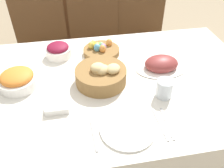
{
  "coord_description": "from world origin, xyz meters",
  "views": [
    {
      "loc": [
        -0.19,
        -0.96,
        1.55
      ],
      "look_at": [
        -0.03,
        -0.07,
        0.81
      ],
      "focal_mm": 38.0,
      "sensor_mm": 36.0,
      "label": 1
    }
  ],
  "objects_px": {
    "egg_basket": "(101,50)",
    "knife": "(160,124)",
    "chair_far_center": "(95,45)",
    "spoon": "(167,123)",
    "dinner_plate": "(128,128)",
    "ham_platter": "(161,65)",
    "chair_far_right": "(143,41)",
    "carrot_bowl": "(18,80)",
    "chair_far_left": "(43,50)",
    "sideboard": "(69,9)",
    "fork": "(94,134)",
    "bread_basket": "(101,75)",
    "drinking_cup": "(164,89)",
    "beet_salad_bowl": "(58,50)",
    "butter_dish": "(57,108)"
  },
  "relations": [
    {
      "from": "chair_far_right",
      "to": "spoon",
      "type": "xyz_separation_m",
      "value": [
        -0.25,
        -1.16,
        0.26
      ]
    },
    {
      "from": "chair_far_right",
      "to": "spoon",
      "type": "relative_size",
      "value": 5.32
    },
    {
      "from": "egg_basket",
      "to": "knife",
      "type": "xyz_separation_m",
      "value": [
        0.17,
        -0.61,
        -0.02
      ]
    },
    {
      "from": "beet_salad_bowl",
      "to": "spoon",
      "type": "xyz_separation_m",
      "value": [
        0.45,
        -0.63,
        -0.04
      ]
    },
    {
      "from": "carrot_bowl",
      "to": "fork",
      "type": "bearing_deg",
      "value": -47.84
    },
    {
      "from": "fork",
      "to": "butter_dish",
      "type": "distance_m",
      "value": 0.22
    },
    {
      "from": "carrot_bowl",
      "to": "fork",
      "type": "xyz_separation_m",
      "value": [
        0.34,
        -0.37,
        -0.04
      ]
    },
    {
      "from": "carrot_bowl",
      "to": "dinner_plate",
      "type": "height_order",
      "value": "carrot_bowl"
    },
    {
      "from": "chair_far_right",
      "to": "ham_platter",
      "type": "xyz_separation_m",
      "value": [
        -0.14,
        -0.76,
        0.28
      ]
    },
    {
      "from": "chair_far_right",
      "to": "carrot_bowl",
      "type": "distance_m",
      "value": 1.23
    },
    {
      "from": "beet_salad_bowl",
      "to": "dinner_plate",
      "type": "height_order",
      "value": "beet_salad_bowl"
    },
    {
      "from": "carrot_bowl",
      "to": "drinking_cup",
      "type": "bearing_deg",
      "value": -15.89
    },
    {
      "from": "bread_basket",
      "to": "drinking_cup",
      "type": "relative_size",
      "value": 2.85
    },
    {
      "from": "egg_basket",
      "to": "dinner_plate",
      "type": "relative_size",
      "value": 0.92
    },
    {
      "from": "dinner_plate",
      "to": "drinking_cup",
      "type": "relative_size",
      "value": 2.58
    },
    {
      "from": "chair_far_left",
      "to": "chair_far_center",
      "type": "height_order",
      "value": "same"
    },
    {
      "from": "chair_far_center",
      "to": "carrot_bowl",
      "type": "bearing_deg",
      "value": -117.0
    },
    {
      "from": "chair_far_center",
      "to": "egg_basket",
      "type": "bearing_deg",
      "value": -87.86
    },
    {
      "from": "chair_far_right",
      "to": "bread_basket",
      "type": "relative_size",
      "value": 3.68
    },
    {
      "from": "sideboard",
      "to": "carrot_bowl",
      "type": "distance_m",
      "value": 1.78
    },
    {
      "from": "chair_far_right",
      "to": "drinking_cup",
      "type": "xyz_separation_m",
      "value": [
        -0.2,
        -0.98,
        0.3
      ]
    },
    {
      "from": "sideboard",
      "to": "dinner_plate",
      "type": "bearing_deg",
      "value": -84.57
    },
    {
      "from": "chair_far_right",
      "to": "bread_basket",
      "type": "bearing_deg",
      "value": -121.69
    },
    {
      "from": "butter_dish",
      "to": "chair_far_right",
      "type": "bearing_deg",
      "value": 54.49
    },
    {
      "from": "carrot_bowl",
      "to": "drinking_cup",
      "type": "relative_size",
      "value": 2.1
    },
    {
      "from": "drinking_cup",
      "to": "sideboard",
      "type": "bearing_deg",
      "value": 102.24
    },
    {
      "from": "dinner_plate",
      "to": "chair_far_center",
      "type": "bearing_deg",
      "value": 90.39
    },
    {
      "from": "chair_far_left",
      "to": "sideboard",
      "type": "xyz_separation_m",
      "value": [
        0.24,
        0.94,
        -0.04
      ]
    },
    {
      "from": "chair_far_center",
      "to": "spoon",
      "type": "height_order",
      "value": "chair_far_center"
    },
    {
      "from": "egg_basket",
      "to": "carrot_bowl",
      "type": "distance_m",
      "value": 0.51
    },
    {
      "from": "carrot_bowl",
      "to": "dinner_plate",
      "type": "distance_m",
      "value": 0.61
    },
    {
      "from": "drinking_cup",
      "to": "butter_dish",
      "type": "relative_size",
      "value": 0.87
    },
    {
      "from": "knife",
      "to": "spoon",
      "type": "distance_m",
      "value": 0.03
    },
    {
      "from": "chair_far_left",
      "to": "beet_salad_bowl",
      "type": "xyz_separation_m",
      "value": [
        0.16,
        -0.53,
        0.29
      ]
    },
    {
      "from": "spoon",
      "to": "drinking_cup",
      "type": "height_order",
      "value": "drinking_cup"
    },
    {
      "from": "chair_far_right",
      "to": "fork",
      "type": "distance_m",
      "value": 1.31
    },
    {
      "from": "bread_basket",
      "to": "ham_platter",
      "type": "xyz_separation_m",
      "value": [
        0.35,
        0.06,
        -0.02
      ]
    },
    {
      "from": "chair_far_right",
      "to": "dinner_plate",
      "type": "height_order",
      "value": "chair_far_right"
    },
    {
      "from": "chair_far_left",
      "to": "ham_platter",
      "type": "relative_size",
      "value": 3.34
    },
    {
      "from": "bread_basket",
      "to": "dinner_plate",
      "type": "xyz_separation_m",
      "value": [
        0.06,
        -0.33,
        -0.04
      ]
    },
    {
      "from": "egg_basket",
      "to": "spoon",
      "type": "xyz_separation_m",
      "value": [
        0.2,
        -0.61,
        -0.02
      ]
    },
    {
      "from": "egg_basket",
      "to": "ham_platter",
      "type": "distance_m",
      "value": 0.38
    },
    {
      "from": "dinner_plate",
      "to": "ham_platter",
      "type": "bearing_deg",
      "value": 54.42
    },
    {
      "from": "chair_far_left",
      "to": "knife",
      "type": "height_order",
      "value": "chair_far_left"
    },
    {
      "from": "egg_basket",
      "to": "ham_platter",
      "type": "height_order",
      "value": "egg_basket"
    },
    {
      "from": "bread_basket",
      "to": "spoon",
      "type": "xyz_separation_m",
      "value": [
        0.24,
        -0.33,
        -0.04
      ]
    },
    {
      "from": "bread_basket",
      "to": "ham_platter",
      "type": "height_order",
      "value": "bread_basket"
    },
    {
      "from": "ham_platter",
      "to": "carrot_bowl",
      "type": "distance_m",
      "value": 0.76
    },
    {
      "from": "drinking_cup",
      "to": "chair_far_center",
      "type": "bearing_deg",
      "value": 102.94
    },
    {
      "from": "sideboard",
      "to": "beet_salad_bowl",
      "type": "height_order",
      "value": "sideboard"
    }
  ]
}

